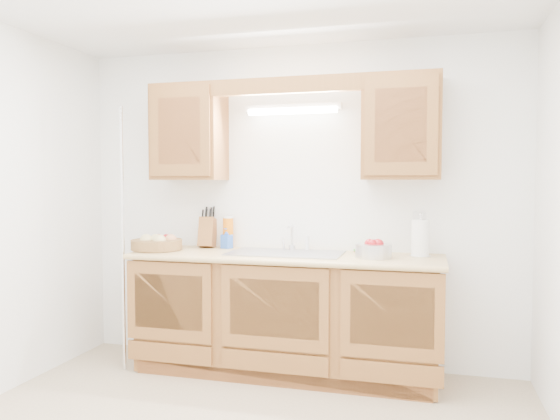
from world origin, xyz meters
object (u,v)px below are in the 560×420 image
(apple_bowl, at_px, (374,250))
(paper_towel, at_px, (420,239))
(knife_block, at_px, (208,232))
(fruit_basket, at_px, (157,243))

(apple_bowl, bearing_deg, paper_towel, 22.72)
(knife_block, distance_m, apple_bowl, 1.40)
(fruit_basket, xyz_separation_m, apple_bowl, (1.68, 0.01, 0.00))
(paper_towel, bearing_deg, fruit_basket, -175.92)
(fruit_basket, xyz_separation_m, paper_towel, (2.00, 0.14, 0.08))
(apple_bowl, bearing_deg, fruit_basket, -179.64)
(knife_block, distance_m, paper_towel, 1.69)
(fruit_basket, bearing_deg, paper_towel, 4.08)
(fruit_basket, distance_m, apple_bowl, 1.68)
(fruit_basket, height_order, knife_block, knife_block)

